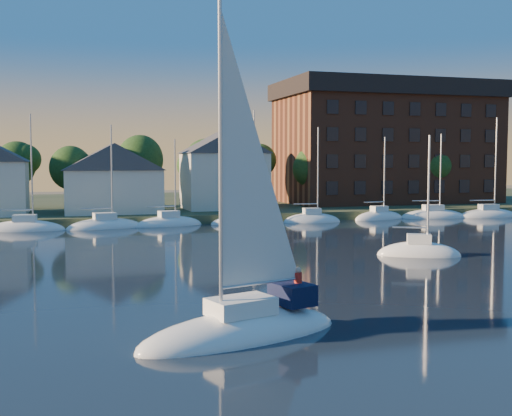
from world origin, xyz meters
name	(u,v)px	position (x,y,z in m)	size (l,w,h in m)	color
ground	(406,362)	(0.00, 0.00, 0.00)	(260.00, 260.00, 0.00)	black
shoreline_land	(145,208)	(0.00, 75.00, 0.00)	(160.00, 50.00, 2.00)	#313D23
wooden_dock	(171,223)	(0.00, 52.00, 0.00)	(120.00, 3.00, 1.00)	brown
clubhouse_centre	(112,177)	(-6.00, 57.00, 5.13)	(11.55, 8.40, 8.08)	beige
clubhouse_east	(224,169)	(8.00, 59.00, 6.00)	(10.50, 8.40, 9.80)	beige
condo_block	(386,142)	(34.00, 64.95, 9.79)	(31.00, 17.00, 17.40)	brown
tree_line	(172,160)	(2.00, 63.00, 7.18)	(93.40, 5.40, 8.90)	#382419
moored_fleet	(211,224)	(4.00, 49.00, 0.10)	(95.50, 2.40, 12.05)	white
hero_sailboat	(244,322)	(-4.66, 4.89, 0.60)	(9.86, 5.61, 14.56)	white
drifting_sailboat_right	(419,255)	(13.96, 22.25, 0.10)	(6.50, 4.64, 10.17)	white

